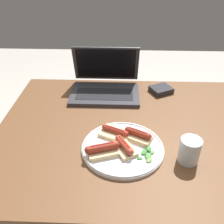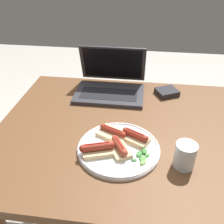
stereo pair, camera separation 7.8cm
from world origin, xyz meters
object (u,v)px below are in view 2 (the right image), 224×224
(laptop, at_px, (110,85))
(external_drive, at_px, (167,92))
(drinking_glass, at_px, (185,155))
(plate, at_px, (119,148))

(laptop, bearing_deg, external_drive, 2.78)
(drinking_glass, height_order, external_drive, drinking_glass)
(laptop, height_order, plate, laptop)
(plate, relative_size, external_drive, 2.35)
(laptop, bearing_deg, plate, -78.06)
(laptop, relative_size, plate, 1.12)
(drinking_glass, bearing_deg, laptop, 123.71)
(plate, height_order, drinking_glass, drinking_glass)
(laptop, height_order, external_drive, laptop)
(laptop, distance_m, external_drive, 0.28)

